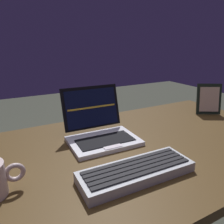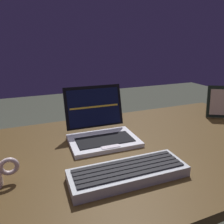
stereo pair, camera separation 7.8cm
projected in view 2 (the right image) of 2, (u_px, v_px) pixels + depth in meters
name	position (u px, v px, depth m)	size (l,w,h in m)	color
desk	(110.00, 170.00, 0.78)	(1.52, 0.72, 0.72)	#4A3518
laptop_front	(101.00, 130.00, 0.83)	(0.26, 0.23, 0.19)	silver
external_keyboard	(128.00, 173.00, 0.60)	(0.33, 0.12, 0.03)	#B7BBBF
photo_frame	(220.00, 102.00, 1.06)	(0.13, 0.10, 0.16)	black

